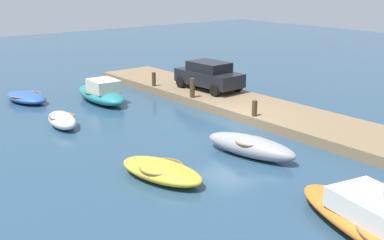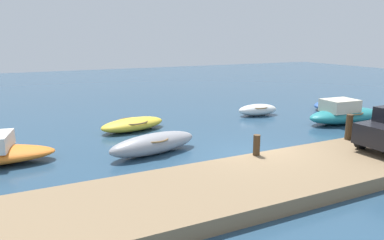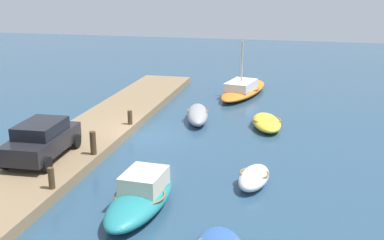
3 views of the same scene
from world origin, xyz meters
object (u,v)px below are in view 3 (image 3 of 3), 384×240
sailboat_orange (243,89)px  parked_car (42,139)px  mooring_post_west (130,117)px  motorboat_teal (141,197)px  mooring_post_mid_west (93,143)px  rowboat_grey (198,114)px  rowboat_yellow (267,122)px  mooring_post_mid_east (51,178)px  dinghy_white (254,177)px

sailboat_orange → parked_car: (15.19, -6.79, 0.85)m
sailboat_orange → mooring_post_west: sailboat_orange is taller
motorboat_teal → mooring_post_west: 9.05m
mooring_post_west → mooring_post_mid_west: (4.62, 0.00, 0.15)m
sailboat_orange → mooring_post_mid_west: sailboat_orange is taller
rowboat_grey → mooring_post_mid_west: size_ratio=3.84×
rowboat_grey → mooring_post_mid_west: bearing=-35.1°
rowboat_yellow → mooring_post_west: mooring_post_west is taller
mooring_post_mid_east → motorboat_teal: bearing=88.9°
mooring_post_mid_west → mooring_post_mid_east: 3.66m
motorboat_teal → rowboat_grey: bearing=-174.5°
mooring_post_mid_west → dinghy_white: bearing=84.3°
rowboat_yellow → rowboat_grey: size_ratio=0.90×
parked_car → mooring_post_west: bearing=158.0°
motorboat_teal → rowboat_grey: size_ratio=1.16×
rowboat_yellow → motorboat_teal: bearing=-31.0°
mooring_post_mid_east → parked_car: (-2.76, -1.95, 0.43)m
mooring_post_mid_west → mooring_post_mid_east: bearing=0.0°
mooring_post_west → mooring_post_mid_east: (8.28, 0.00, 0.04)m
rowboat_yellow → mooring_post_mid_east: bearing=-46.0°
mooring_post_mid_east → parked_car: 3.41m
mooring_post_west → mooring_post_mid_east: mooring_post_mid_east is taller
mooring_post_west → parked_car: bearing=-19.4°
sailboat_orange → mooring_post_mid_west: bearing=-6.6°
parked_car → mooring_post_mid_east: bearing=32.6°
rowboat_yellow → parked_car: parked_car is taller
rowboat_yellow → mooring_post_mid_east: mooring_post_mid_east is taller
motorboat_teal → parked_car: size_ratio=1.13×
motorboat_teal → mooring_post_mid_east: bearing=-87.7°
motorboat_teal → mooring_post_mid_west: (-3.72, -3.49, 0.44)m
rowboat_yellow → mooring_post_mid_west: size_ratio=3.46×
dinghy_white → mooring_post_mid_east: 7.76m
mooring_post_mid_east → parked_car: size_ratio=0.20×
dinghy_white → motorboat_teal: bearing=-43.0°
parked_car → rowboat_grey: bearing=146.2°
sailboat_orange → mooring_post_west: size_ratio=9.73×
rowboat_yellow → mooring_post_west: size_ratio=4.85×
sailboat_orange → mooring_post_west: bearing=-14.5°
motorboat_teal → rowboat_yellow: (-10.76, 3.56, -0.21)m
rowboat_yellow → mooring_post_mid_east: size_ratio=4.43×
motorboat_teal → rowboat_yellow: bearing=165.1°
mooring_post_mid_west → mooring_post_mid_east: mooring_post_mid_west is taller
mooring_post_mid_west → mooring_post_mid_east: size_ratio=1.28×
rowboat_grey → motorboat_teal: bearing=-10.4°
motorboat_teal → mooring_post_mid_west: mooring_post_mid_west is taller
sailboat_orange → mooring_post_west: 10.83m
rowboat_grey → mooring_post_west: bearing=-60.5°
rowboat_yellow → mooring_post_mid_west: (7.04, -7.05, 0.65)m
sailboat_orange → parked_car: size_ratio=1.75×
rowboat_grey → mooring_post_west: size_ratio=5.39×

